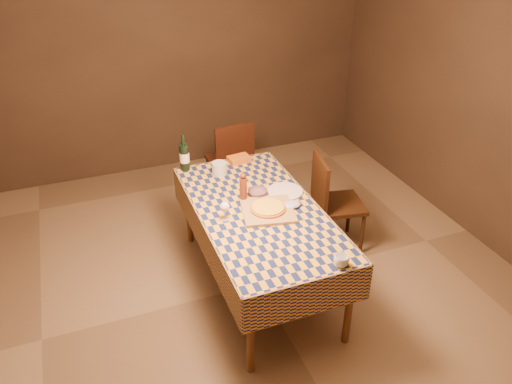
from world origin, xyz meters
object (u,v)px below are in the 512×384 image
at_px(chair_far, 231,157).
at_px(dining_table, 258,217).
at_px(pizza, 268,208).
at_px(white_plate, 285,191).
at_px(wine_bottle, 184,157).
at_px(chair_right, 331,198).
at_px(cutting_board, 268,211).
at_px(bowl, 258,193).

bearing_deg(chair_far, dining_table, -99.90).
relative_size(pizza, white_plate, 1.17).
distance_m(dining_table, white_plate, 0.35).
bearing_deg(wine_bottle, pizza, -65.11).
bearing_deg(pizza, white_plate, 42.30).
distance_m(chair_far, chair_right, 1.26).
relative_size(cutting_board, bowl, 2.44).
bearing_deg(chair_right, pizza, -155.32).
xyz_separation_m(dining_table, chair_far, (0.25, 1.41, -0.17)).
xyz_separation_m(cutting_board, white_plate, (0.25, 0.23, -0.00)).
xyz_separation_m(wine_bottle, chair_right, (1.20, -0.57, -0.38)).
height_order(cutting_board, bowl, bowl).
bearing_deg(pizza, cutting_board, 180.00).
bearing_deg(dining_table, chair_far, 80.10).
height_order(dining_table, chair_far, chair_far).
height_order(pizza, chair_right, chair_right).
distance_m(dining_table, chair_right, 0.89).
bearing_deg(pizza, bowl, 86.35).
bearing_deg(wine_bottle, white_plate, -45.80).
height_order(dining_table, cutting_board, cutting_board).
relative_size(bowl, wine_bottle, 0.47).
relative_size(pizza, chair_right, 0.37).
xyz_separation_m(white_plate, chair_far, (-0.06, 1.25, -0.26)).
bearing_deg(chair_right, cutting_board, -155.32).
relative_size(bowl, chair_far, 0.17).
height_order(dining_table, wine_bottle, wine_bottle).
bearing_deg(chair_right, wine_bottle, 154.70).
height_order(pizza, chair_far, chair_far).
bearing_deg(dining_table, bowl, 70.09).
bearing_deg(pizza, chair_far, 82.61).
bearing_deg(chair_right, bowl, -172.99).
height_order(cutting_board, chair_far, chair_far).
relative_size(cutting_board, wine_bottle, 1.14).
height_order(pizza, bowl, pizza).
relative_size(white_plate, chair_right, 0.32).
height_order(pizza, wine_bottle, wine_bottle).
bearing_deg(bowl, chair_far, 81.81).
distance_m(bowl, white_plate, 0.23).
bearing_deg(wine_bottle, dining_table, -66.53).
bearing_deg(white_plate, chair_right, 13.79).
xyz_separation_m(cutting_board, wine_bottle, (-0.43, 0.92, 0.12)).
distance_m(cutting_board, pizza, 0.03).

